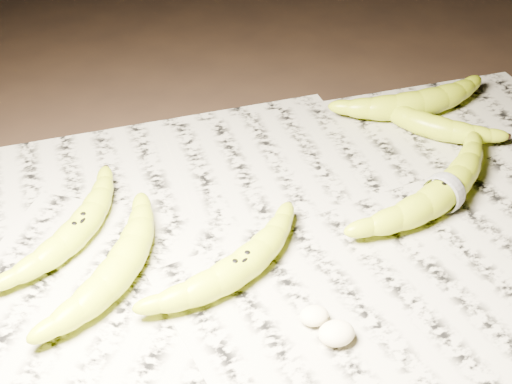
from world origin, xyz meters
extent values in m
plane|color=black|center=(0.00, 0.00, 0.00)|extent=(3.00, 3.00, 0.00)
cube|color=#ABA692|center=(0.03, -0.03, 0.00)|extent=(0.90, 0.70, 0.01)
torus|color=white|center=(0.23, 0.02, 0.03)|extent=(0.03, 0.04, 0.05)
ellipsoid|color=#F6E5BE|center=(0.04, -0.14, 0.02)|extent=(0.04, 0.03, 0.02)
ellipsoid|color=#F6E5BE|center=(0.02, -0.12, 0.02)|extent=(0.03, 0.02, 0.02)
camera|label=1|loc=(-0.15, -0.57, 0.53)|focal=50.00mm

